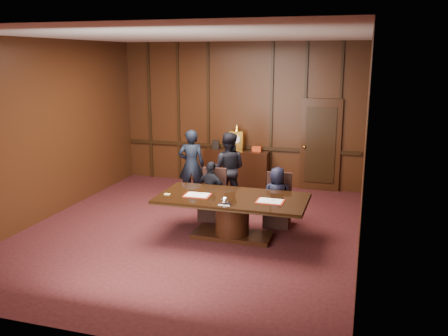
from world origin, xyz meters
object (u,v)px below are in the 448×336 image
(witness_right, at_px, (228,169))
(witness_left, at_px, (191,165))
(sideboard, at_px, (237,167))
(signatory_left, at_px, (211,191))
(conference_table, at_px, (232,210))
(signatory_right, at_px, (277,197))

(witness_right, bearing_deg, witness_left, -11.02)
(sideboard, xyz_separation_m, signatory_left, (0.18, -2.56, 0.10))
(witness_right, bearing_deg, sideboard, -86.03)
(conference_table, height_order, witness_left, witness_left)
(sideboard, bearing_deg, signatory_right, -59.93)
(signatory_left, relative_size, witness_right, 0.74)
(witness_left, bearing_deg, conference_table, 109.80)
(sideboard, xyz_separation_m, witness_right, (0.21, -1.50, 0.31))
(witness_right, bearing_deg, signatory_right, 136.15)
(conference_table, height_order, witness_right, witness_right)
(witness_left, distance_m, witness_right, 0.89)
(sideboard, relative_size, signatory_left, 1.36)
(conference_table, relative_size, signatory_left, 2.23)
(witness_left, bearing_deg, signatory_right, 133.98)
(signatory_right, height_order, witness_right, witness_right)
(sideboard, bearing_deg, witness_left, -115.66)
(sideboard, xyz_separation_m, signatory_right, (1.48, -2.56, 0.09))
(signatory_left, height_order, witness_right, witness_right)
(signatory_right, bearing_deg, witness_right, -49.48)
(signatory_right, xyz_separation_m, witness_right, (-1.27, 1.06, 0.22))
(signatory_left, bearing_deg, signatory_right, -162.99)
(sideboard, distance_m, witness_right, 1.55)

